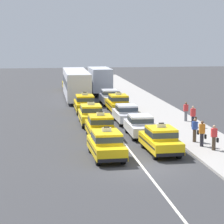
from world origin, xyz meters
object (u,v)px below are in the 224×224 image
object	(u,v)px
taxi_left_third	(91,114)
taxi_right_fourth	(118,103)
taxi_left_second	(100,126)
pedestrian_by_storefront	(186,111)
taxi_left_nearest	(106,144)
pedestrian_near_crosswalk	(214,138)
sedan_right_third	(126,113)
taxi_right_nearest	(161,139)
bus_left_fifth	(76,83)
sedan_right_fifth	(110,97)
pedestrian_mid_block	(193,116)
pedestrian_far_corner	(202,134)
taxi_left_sixth	(70,84)
box_truck_right_sixth	(99,80)
taxi_left_fourth	(85,103)
pedestrian_trailing	(195,130)
sedan_right_second	(140,125)

from	to	relation	value
taxi_left_third	taxi_right_fourth	bearing A→B (deg)	62.74
taxi_left_third	taxi_left_second	bearing A→B (deg)	-88.65
pedestrian_by_storefront	taxi_left_third	bearing A→B (deg)	178.60
taxi_left_nearest	pedestrian_near_crosswalk	bearing A→B (deg)	4.40
sedan_right_third	taxi_right_nearest	bearing A→B (deg)	-88.21
bus_left_fifth	sedan_right_fifth	world-z (taller)	bus_left_fifth
taxi_right_nearest	pedestrian_mid_block	world-z (taller)	taxi_right_nearest
bus_left_fifth	taxi_right_fourth	distance (m)	10.23
sedan_right_fifth	pedestrian_far_corner	distance (m)	21.11
taxi_left_sixth	box_truck_right_sixth	distance (m)	6.11
taxi_left_fourth	taxi_right_nearest	distance (m)	17.16
taxi_left_second	box_truck_right_sixth	size ratio (longest dim) A/B	0.65
taxi_left_third	pedestrian_trailing	world-z (taller)	taxi_left_third
pedestrian_by_storefront	pedestrian_trailing	world-z (taller)	same
pedestrian_near_crosswalk	pedestrian_far_corner	xyz separation A→B (m)	(-0.41, 1.14, 0.05)
sedan_right_fifth	pedestrian_near_crosswalk	xyz separation A→B (m)	(3.56, -22.01, 0.10)
bus_left_fifth	pedestrian_by_storefront	xyz separation A→B (m)	(7.94, -16.16, -0.86)
sedan_right_third	pedestrian_far_corner	size ratio (longest dim) A/B	2.55
sedan_right_second	box_truck_right_sixth	size ratio (longest dim) A/B	0.61
sedan_right_third	taxi_left_second	bearing A→B (deg)	-117.03
sedan_right_third	sedan_right_fifth	size ratio (longest dim) A/B	1.00
pedestrian_trailing	taxi_left_third	bearing A→B (deg)	127.35
taxi_left_sixth	taxi_right_fourth	bearing A→B (deg)	-79.76
taxi_left_sixth	pedestrian_mid_block	world-z (taller)	taxi_left_sixth
taxi_left_nearest	box_truck_right_sixth	bearing A→B (deg)	83.98
taxi_left_second	taxi_left_third	world-z (taller)	same
taxi_left_third	pedestrian_by_storefront	world-z (taller)	taxi_left_third
taxi_left_nearest	taxi_right_fourth	xyz separation A→B (m)	(3.48, 17.52, 0.00)
pedestrian_far_corner	pedestrian_by_storefront	bearing A→B (deg)	79.93
taxi_left_nearest	taxi_left_fourth	size ratio (longest dim) A/B	1.01
sedan_right_fifth	taxi_right_nearest	bearing A→B (deg)	-89.53
pedestrian_by_storefront	pedestrian_trailing	bearing A→B (deg)	-102.15
sedan_right_third	sedan_right_fifth	distance (m)	11.09
taxi_right_fourth	pedestrian_far_corner	bearing A→B (deg)	-79.20
pedestrian_by_storefront	pedestrian_near_crosswalk	bearing A→B (deg)	-96.77
taxi_right_fourth	box_truck_right_sixth	world-z (taller)	box_truck_right_sixth
pedestrian_far_corner	bus_left_fifth	bearing A→B (deg)	103.84
sedan_right_second	pedestrian_mid_block	size ratio (longest dim) A/B	2.61
box_truck_right_sixth	pedestrian_trailing	xyz separation A→B (m)	(3.17, -28.03, -0.83)
taxi_left_fourth	taxi_right_fourth	distance (m)	3.17
taxi_right_nearest	sedan_right_fifth	size ratio (longest dim) A/B	1.07
taxi_right_nearest	pedestrian_by_storefront	distance (m)	11.19
taxi_left_nearest	pedestrian_mid_block	world-z (taller)	taxi_left_nearest
taxi_right_nearest	sedan_right_third	distance (m)	10.64
sedan_right_second	pedestrian_far_corner	bearing A→B (deg)	-53.56
taxi_left_second	pedestrian_by_storefront	world-z (taller)	taxi_left_second
taxi_left_sixth	sedan_right_fifth	distance (m)	14.06
bus_left_fifth	pedestrian_far_corner	size ratio (longest dim) A/B	6.65
taxi_left_fourth	sedan_right_third	world-z (taller)	taxi_left_fourth
taxi_left_nearest	pedestrian_far_corner	distance (m)	6.72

